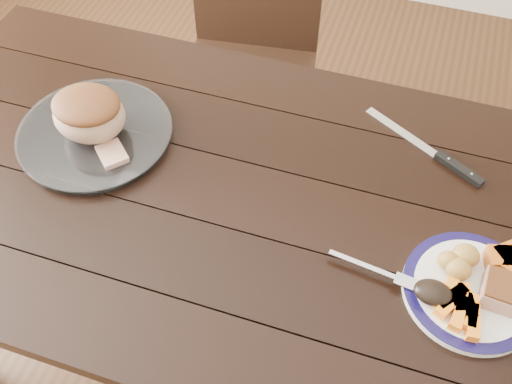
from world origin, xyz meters
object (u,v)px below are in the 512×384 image
(dinner_plate, at_px, (470,291))
(pork_slice, at_px, (507,294))
(chair_far, at_px, (251,50))
(serving_platter, at_px, (96,135))
(dining_table, at_px, (226,215))
(fork, at_px, (380,272))
(roast_joint, at_px, (89,116))
(carving_knife, at_px, (444,159))

(dinner_plate, bearing_deg, pork_slice, -4.76)
(chair_far, relative_size, serving_platter, 2.69)
(pork_slice, bearing_deg, dining_table, 171.34)
(chair_far, distance_m, fork, 1.04)
(serving_platter, relative_size, roast_joint, 2.10)
(chair_far, distance_m, pork_slice, 1.16)
(dining_table, bearing_deg, pork_slice, -8.66)
(dinner_plate, xyz_separation_m, roast_joint, (-0.86, 0.14, 0.06))
(roast_joint, bearing_deg, serving_platter, 0.00)
(pork_slice, distance_m, roast_joint, 0.93)
(dining_table, bearing_deg, fork, -16.38)
(dining_table, xyz_separation_m, pork_slice, (0.58, -0.09, 0.13))
(chair_far, relative_size, fork, 5.21)
(fork, distance_m, roast_joint, 0.71)
(serving_platter, distance_m, fork, 0.71)
(dining_table, distance_m, pork_slice, 0.61)
(dinner_plate, xyz_separation_m, pork_slice, (0.06, -0.00, 0.03))
(serving_platter, bearing_deg, pork_slice, -8.68)
(fork, relative_size, roast_joint, 1.08)
(pork_slice, relative_size, carving_knife, 0.31)
(dinner_plate, xyz_separation_m, carving_knife, (-0.09, 0.32, -0.00))
(dining_table, xyz_separation_m, roast_joint, (-0.34, 0.05, 0.16))
(dining_table, bearing_deg, chair_far, 104.58)
(dining_table, xyz_separation_m, fork, (0.36, -0.11, 0.11))
(pork_slice, height_order, carving_knife, pork_slice)
(fork, bearing_deg, roast_joint, 174.19)
(serving_platter, relative_size, fork, 1.94)
(carving_knife, bearing_deg, pork_slice, -37.03)
(dinner_plate, bearing_deg, chair_far, 131.20)
(fork, bearing_deg, carving_knife, 83.31)
(serving_platter, xyz_separation_m, carving_knife, (0.78, 0.18, -0.00))
(dinner_plate, height_order, fork, fork)
(serving_platter, distance_m, roast_joint, 0.06)
(serving_platter, distance_m, pork_slice, 0.93)
(chair_far, distance_m, carving_knife, 0.84)
(serving_platter, bearing_deg, chair_far, 78.15)
(serving_platter, relative_size, carving_knife, 1.19)
(dinner_plate, distance_m, roast_joint, 0.88)
(serving_platter, xyz_separation_m, roast_joint, (0.00, 0.00, 0.06))
(dining_table, height_order, fork, fork)
(dinner_plate, bearing_deg, fork, -173.05)
(chair_far, distance_m, dinner_plate, 1.12)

